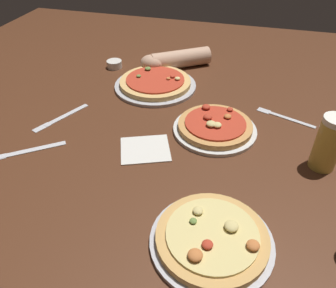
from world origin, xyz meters
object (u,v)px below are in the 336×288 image
beer_mug_dark (329,143)px  ramekin_sauce (114,64)px  pizza_plate_side (155,83)px  diner_arm (173,60)px  pizza_plate_far (215,127)px  knife_right (25,151)px  fork_spare (284,117)px  napkin_folded (145,149)px  knife_spare (61,118)px  pizza_plate_near (212,239)px

beer_mug_dark → ramekin_sauce: (-0.81, 0.44, -0.06)m
pizza_plate_side → diner_arm: diner_arm is taller
pizza_plate_far → diner_arm: size_ratio=0.94×
ramekin_sauce → knife_right: size_ratio=0.33×
fork_spare → napkin_folded: bearing=-144.2°
pizza_plate_side → knife_spare: (-0.25, -0.30, -0.01)m
beer_mug_dark → knife_spare: size_ratio=0.77×
pizza_plate_side → knife_right: bearing=-117.6°
napkin_folded → beer_mug_dark: bearing=7.6°
pizza_plate_near → pizza_plate_far: size_ratio=1.02×
ramekin_sauce → fork_spare: 0.74m
ramekin_sauce → fork_spare: size_ratio=0.33×
napkin_folded → fork_spare: bearing=35.8°
pizza_plate_side → ramekin_sauce: 0.26m
pizza_plate_far → knife_spare: bearing=-173.0°
pizza_plate_side → diner_arm: size_ratio=1.12×
pizza_plate_far → fork_spare: 0.26m
knife_right → diner_arm: size_ratio=0.70×
beer_mug_dark → fork_spare: bearing=114.0°
ramekin_sauce → knife_spare: 0.42m
pizza_plate_near → knife_right: (-0.59, 0.17, -0.01)m
pizza_plate_side → pizza_plate_far: bearing=-41.0°
ramekin_sauce → knife_spare: (-0.02, -0.42, -0.01)m
pizza_plate_near → ramekin_sauce: 0.96m
pizza_plate_far → beer_mug_dark: bearing=-14.8°
pizza_plate_near → ramekin_sauce: (-0.55, 0.79, -0.00)m
pizza_plate_near → pizza_plate_side: bearing=116.5°
napkin_folded → knife_spare: (-0.33, 0.09, -0.00)m
beer_mug_dark → knife_right: (-0.84, -0.17, -0.08)m
beer_mug_dark → ramekin_sauce: size_ratio=2.48×
pizza_plate_far → napkin_folded: 0.24m
fork_spare → diner_arm: (-0.46, 0.28, 0.03)m
pizza_plate_side → napkin_folded: pizza_plate_side is taller
knife_right → diner_arm: diner_arm is taller
pizza_plate_far → fork_spare: (0.22, 0.14, -0.01)m
diner_arm → ramekin_sauce: bearing=-166.2°
beer_mug_dark → pizza_plate_far: bearing=165.2°
diner_arm → knife_right: bearing=-112.4°
pizza_plate_far → fork_spare: pizza_plate_far is taller
knife_spare → diner_arm: diner_arm is taller
pizza_plate_far → beer_mug_dark: beer_mug_dark is taller
napkin_folded → fork_spare: 0.50m
pizza_plate_near → beer_mug_dark: beer_mug_dark is taller
fork_spare → diner_arm: size_ratio=0.69×
ramekin_sauce → diner_arm: size_ratio=0.23×
pizza_plate_near → napkin_folded: 0.37m
napkin_folded → diner_arm: size_ratio=0.51×
pizza_plate_near → pizza_plate_far: (-0.06, 0.43, -0.00)m
napkin_folded → knife_right: (-0.34, -0.10, -0.00)m
fork_spare → beer_mug_dark: bearing=-66.0°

